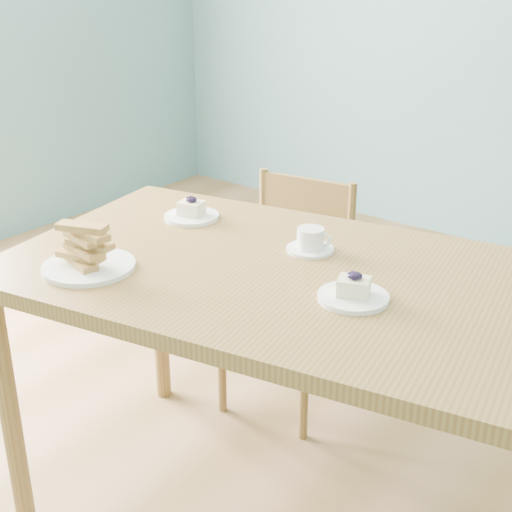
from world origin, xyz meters
TOP-DOWN VIEW (x-y plane):
  - room at (0.00, 0.00)m, footprint 5.01×5.01m
  - dining_table at (0.12, 0.02)m, footprint 1.63×1.12m
  - dining_chair at (-0.24, 0.52)m, footprint 0.43×0.42m
  - cheesecake_plate_near at (0.33, -0.03)m, footprint 0.17×0.17m
  - cheesecake_plate_far at (-0.34, 0.15)m, footprint 0.17×0.17m
  - coffee_cup at (0.09, 0.16)m, footprint 0.13×0.13m
  - biscotti_plate at (-0.29, -0.29)m, footprint 0.24×0.24m

SIDE VIEW (x-z plane):
  - dining_chair at x=-0.24m, z-range 0.01..0.85m
  - dining_table at x=0.12m, z-range 0.32..1.12m
  - cheesecake_plate_far at x=-0.34m, z-range 0.79..0.86m
  - cheesecake_plate_near at x=0.33m, z-range 0.79..0.86m
  - coffee_cup at x=0.09m, z-range 0.80..0.86m
  - biscotti_plate at x=-0.29m, z-range 0.78..0.91m
  - room at x=0.00m, z-range -0.01..2.71m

